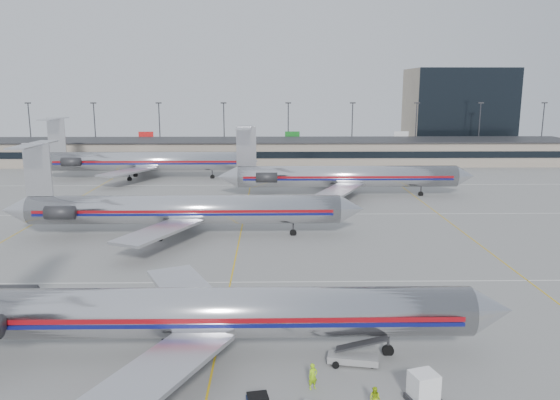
{
  "coord_description": "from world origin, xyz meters",
  "views": [
    {
      "loc": [
        4.08,
        -41.9,
        19.03
      ],
      "look_at": [
        5.29,
        29.04,
        4.5
      ],
      "focal_mm": 35.0,
      "sensor_mm": 36.0,
      "label": 1
    }
  ],
  "objects_px": {
    "jet_foreground": "(187,312)",
    "uld_container": "(424,388)",
    "belt_loader": "(354,357)",
    "jet_second_row": "(178,209)"
  },
  "relations": [
    {
      "from": "uld_container",
      "to": "belt_loader",
      "type": "xyz_separation_m",
      "value": [
        -3.54,
        4.79,
        -0.41
      ]
    },
    {
      "from": "jet_foreground",
      "to": "uld_container",
      "type": "height_order",
      "value": "jet_foreground"
    },
    {
      "from": "jet_foreground",
      "to": "belt_loader",
      "type": "height_order",
      "value": "jet_foreground"
    },
    {
      "from": "belt_loader",
      "to": "jet_foreground",
      "type": "bearing_deg",
      "value": -175.55
    },
    {
      "from": "jet_second_row",
      "to": "belt_loader",
      "type": "bearing_deg",
      "value": -62.42
    },
    {
      "from": "uld_container",
      "to": "belt_loader",
      "type": "distance_m",
      "value": 5.97
    },
    {
      "from": "jet_second_row",
      "to": "uld_container",
      "type": "xyz_separation_m",
      "value": [
        21.54,
        -39.24,
        -2.59
      ]
    },
    {
      "from": "jet_foreground",
      "to": "belt_loader",
      "type": "xyz_separation_m",
      "value": [
        11.8,
        -1.35,
        -2.84
      ]
    },
    {
      "from": "jet_foreground",
      "to": "belt_loader",
      "type": "relative_size",
      "value": 10.56
    },
    {
      "from": "belt_loader",
      "to": "uld_container",
      "type": "bearing_deg",
      "value": -42.57
    }
  ]
}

